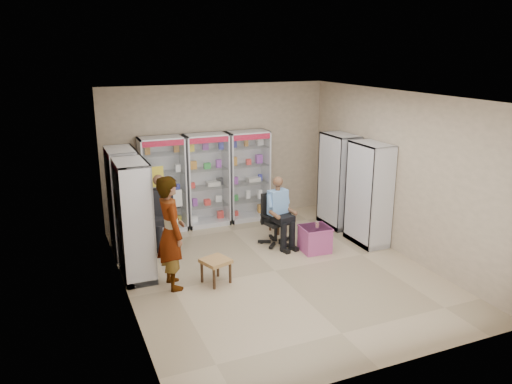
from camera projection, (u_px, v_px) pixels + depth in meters
name	position (u px, v px, depth m)	size (l,w,h in m)	color
floor	(275.00, 271.00, 8.67)	(6.00, 6.00, 0.00)	tan
room_shell	(276.00, 160.00, 8.12)	(5.02, 6.02, 3.01)	tan
cabinet_back_left	(163.00, 185.00, 10.32)	(0.90, 0.50, 2.00)	#A6A9AD
cabinet_back_mid	(207.00, 180.00, 10.67)	(0.90, 0.50, 2.00)	#A5A7AC
cabinet_back_right	(248.00, 176.00, 11.03)	(0.90, 0.50, 2.00)	silver
cabinet_right_far	(338.00, 181.00, 10.64)	(0.50, 0.90, 2.00)	silver
cabinet_right_near	(369.00, 194.00, 9.66)	(0.50, 0.90, 2.00)	silver
cabinet_left_far	(124.00, 202.00, 9.15)	(0.50, 0.90, 2.00)	#ACAEB3
cabinet_left_near	(134.00, 221.00, 8.18)	(0.50, 0.90, 2.00)	#AFB0B6
wooden_chair	(160.00, 221.00, 9.73)	(0.42, 0.42, 0.94)	#302012
seated_customer	(160.00, 212.00, 9.63)	(0.44, 0.60, 1.34)	black
office_chair	(276.00, 219.00, 9.73)	(0.55, 0.55, 1.02)	black
seated_shopkeeper	(277.00, 213.00, 9.65)	(0.43, 0.59, 1.29)	#72B0E1
pink_trunk	(315.00, 239.00, 9.44)	(0.51, 0.49, 0.49)	#A44173
tea_glass	(317.00, 225.00, 9.34)	(0.07, 0.07, 0.11)	#5D1E08
woven_stool_a	(280.00, 223.00, 10.48)	(0.38, 0.38, 0.38)	tan
woven_stool_b	(216.00, 271.00, 8.18)	(0.41, 0.41, 0.41)	olive
standing_man	(171.00, 233.00, 7.86)	(0.67, 0.44, 1.85)	gray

